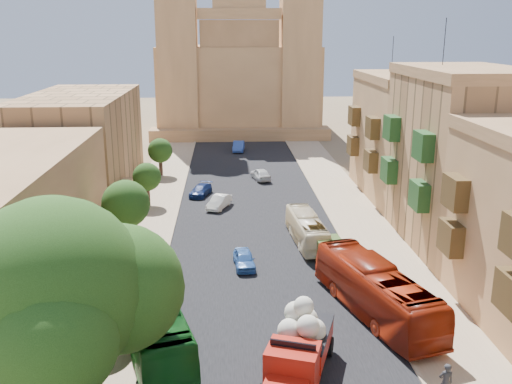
{
  "coord_description": "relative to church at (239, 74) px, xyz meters",
  "views": [
    {
      "loc": [
        -2.42,
        -17.74,
        16.4
      ],
      "look_at": [
        0.0,
        26.0,
        4.0
      ],
      "focal_mm": 40.0,
      "sensor_mm": 36.0,
      "label": 1
    }
  ],
  "objects": [
    {
      "name": "road_surface",
      "position": [
        0.0,
        -48.61,
        -9.51
      ],
      "size": [
        14.0,
        140.0,
        0.01
      ],
      "primitive_type": "cube",
      "color": "black",
      "rests_on": "ground"
    },
    {
      "name": "sidewalk_east",
      "position": [
        9.5,
        -48.61,
        -9.51
      ],
      "size": [
        5.0,
        140.0,
        0.01
      ],
      "primitive_type": "cube",
      "color": "tan",
      "rests_on": "ground"
    },
    {
      "name": "sidewalk_west",
      "position": [
        -9.5,
        -48.61,
        -9.51
      ],
      "size": [
        5.0,
        140.0,
        0.01
      ],
      "primitive_type": "cube",
      "color": "tan",
      "rests_on": "ground"
    },
    {
      "name": "kerb_east",
      "position": [
        7.0,
        -48.61,
        -9.46
      ],
      "size": [
        0.25,
        140.0,
        0.12
      ],
      "primitive_type": "cube",
      "color": "tan",
      "rests_on": "ground"
    },
    {
      "name": "kerb_west",
      "position": [
        -7.0,
        -48.61,
        -9.46
      ],
      "size": [
        0.25,
        140.0,
        0.12
      ],
      "primitive_type": "cube",
      "color": "tan",
      "rests_on": "ground"
    },
    {
      "name": "townhouse_c",
      "position": [
        15.95,
        -53.61,
        -2.61
      ],
      "size": [
        9.0,
        14.0,
        17.4
      ],
      "color": "tan",
      "rests_on": "ground"
    },
    {
      "name": "townhouse_d",
      "position": [
        15.95,
        -39.61,
        -3.36
      ],
      "size": [
        9.0,
        14.0,
        15.9
      ],
      "color": "#AE7E4E",
      "rests_on": "ground"
    },
    {
      "name": "west_wall",
      "position": [
        -12.5,
        -58.61,
        -8.62
      ],
      "size": [
        1.0,
        40.0,
        1.8
      ],
      "primitive_type": "cube",
      "color": "#AE7E4E",
      "rests_on": "ground"
    },
    {
      "name": "west_building_mid",
      "position": [
        -18.0,
        -34.61,
        -4.52
      ],
      "size": [
        10.0,
        22.0,
        10.0
      ],
      "primitive_type": "cube",
      "color": "tan",
      "rests_on": "ground"
    },
    {
      "name": "church",
      "position": [
        0.0,
        0.0,
        0.0
      ],
      "size": [
        28.0,
        22.5,
        36.3
      ],
      "color": "#AE7E4E",
      "rests_on": "ground"
    },
    {
      "name": "ficus_tree",
      "position": [
        -9.41,
        -74.61,
        -3.55
      ],
      "size": [
        10.1,
        9.29,
        10.1
      ],
      "color": "#38261C",
      "rests_on": "ground"
    },
    {
      "name": "street_tree_a",
      "position": [
        -10.0,
        -66.61,
        -5.76
      ],
      "size": [
        3.64,
        3.64,
        5.6
      ],
      "color": "#38261C",
      "rests_on": "ground"
    },
    {
      "name": "street_tree_b",
      "position": [
        -10.0,
        -54.61,
        -5.75
      ],
      "size": [
        3.65,
        3.65,
        5.62
      ],
      "color": "#38261C",
      "rests_on": "ground"
    },
    {
      "name": "street_tree_c",
      "position": [
        -10.0,
        -42.61,
        -6.7
      ],
      "size": [
        2.75,
        2.75,
        4.23
      ],
      "color": "#38261C",
      "rests_on": "ground"
    },
    {
      "name": "street_tree_d",
      "position": [
        -10.0,
        -30.61,
        -6.57
      ],
      "size": [
        2.87,
        2.87,
        4.41
      ],
      "color": "#38261C",
      "rests_on": "ground"
    },
    {
      "name": "red_truck",
      "position": [
        1.0,
        -72.1,
        -7.81
      ],
      "size": [
        4.41,
        7.01,
        3.87
      ],
      "color": "#B11A0D",
      "rests_on": "ground"
    },
    {
      "name": "olive_pickup",
      "position": [
        5.14,
        -58.61,
        -8.66
      ],
      "size": [
        2.17,
        4.34,
        1.74
      ],
      "color": "#3C5520",
      "rests_on": "ground"
    },
    {
      "name": "bus_green_north",
      "position": [
        -6.5,
        -68.65,
        -7.96
      ],
      "size": [
        5.66,
        11.41,
        3.1
      ],
      "primitive_type": "imported",
      "rotation": [
        0.0,
        0.0,
        0.29
      ],
      "color": "#14591B",
      "rests_on": "ground"
    },
    {
      "name": "bus_red_east",
      "position": [
        6.39,
        -65.93,
        -7.94
      ],
      "size": [
        5.64,
        11.57,
        3.14
      ],
      "primitive_type": "imported",
      "rotation": [
        0.0,
        0.0,
        3.42
      ],
      "color": "maroon",
      "rests_on": "ground"
    },
    {
      "name": "bus_cream_east",
      "position": [
        4.0,
        -53.72,
        -8.36
      ],
      "size": [
        2.56,
        8.43,
        2.32
      ],
      "primitive_type": "imported",
      "rotation": [
        0.0,
        0.0,
        3.22
      ],
      "color": "#F8E4B8",
      "rests_on": "ground"
    },
    {
      "name": "car_blue_a",
      "position": [
        -1.17,
        -58.28,
        -8.92
      ],
      "size": [
        1.68,
        3.6,
        1.19
      ],
      "primitive_type": "imported",
      "rotation": [
        0.0,
        0.0,
        0.08
      ],
      "color": "#3769B4",
      "rests_on": "ground"
    },
    {
      "name": "car_white_a",
      "position": [
        -3.05,
        -43.97,
        -8.9
      ],
      "size": [
        2.59,
        3.95,
        1.23
      ],
      "primitive_type": "imported",
      "rotation": [
        0.0,
        0.0,
        -0.38
      ],
      "color": "white",
      "rests_on": "ground"
    },
    {
      "name": "car_cream",
      "position": [
        4.68,
        -55.22,
        -8.97
      ],
      "size": [
        2.93,
        4.27,
        1.09
      ],
      "primitive_type": "imported",
      "rotation": [
        0.0,
        0.0,
        3.46
      ],
      "color": "beige",
      "rests_on": "ground"
    },
    {
      "name": "car_dkblue",
      "position": [
        -5.0,
        -39.52,
        -8.95
      ],
      "size": [
        2.63,
        4.15,
        1.12
      ],
      "primitive_type": "imported",
      "rotation": [
        0.0,
        0.0,
        -0.3
      ],
      "color": "navy",
      "rests_on": "ground"
    },
    {
      "name": "car_white_b",
      "position": [
        1.6,
        -33.4,
        -8.85
      ],
      "size": [
        2.44,
        4.19,
        1.34
      ],
      "primitive_type": "imported",
      "rotation": [
        0.0,
        0.0,
        3.37
      ],
      "color": "silver",
      "rests_on": "ground"
    },
    {
      "name": "car_blue_b",
      "position": [
        -0.5,
        -17.14,
        -8.81
      ],
      "size": [
        1.85,
        4.39,
        1.41
      ],
      "primitive_type": "imported",
      "rotation": [
        0.0,
        0.0,
        -0.09
      ],
      "color": "#3351A9",
      "rests_on": "ground"
    },
    {
      "name": "pedestrian_a",
      "position": [
        7.5,
        -74.2,
        -8.57
      ],
      "size": [
        0.69,
        0.46,
        1.89
      ],
      "primitive_type": "imported",
      "rotation": [
        0.0,
        0.0,
        3.15
      ],
      "color": "#2B2A2C",
      "rests_on": "ground"
    },
    {
      "name": "pedestrian_c",
      "position": [
        9.2,
        -68.75,
        -8.75
      ],
      "size": [
        0.39,
        0.91,
        1.54
      ],
      "primitive_type": "imported",
      "rotation": [
        0.0,
        0.0,
        4.7
      ],
      "color": "#2C2D32",
      "rests_on": "ground"
    }
  ]
}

